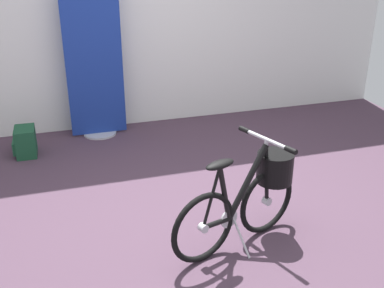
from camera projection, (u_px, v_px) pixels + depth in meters
name	position (u px, v px, depth m)	size (l,w,h in m)	color
ground_plane	(187.00, 218.00, 3.61)	(6.41, 6.41, 0.00)	#473342
floor_banner_stand	(95.00, 71.00, 4.92)	(0.60, 0.36, 1.62)	#B7B7BC
folding_bike_foreground	(251.00, 193.00, 3.22)	(1.04, 0.53, 0.77)	black
backpack_on_floor	(25.00, 142.00, 4.64)	(0.23, 0.29, 0.29)	#19472D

